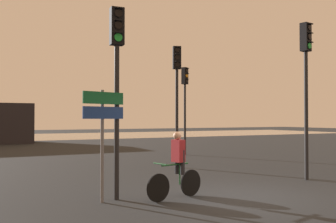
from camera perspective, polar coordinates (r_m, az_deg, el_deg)
The scene contains 8 objects.
ground_plane at distance 9.55m, azimuth 11.34°, elevation -12.76°, with size 120.00×120.00×0.00m, color black.
water_strip at distance 42.83m, azimuth -19.30°, elevation -3.63°, with size 80.00×16.00×0.01m, color #9E937F.
traffic_light_far_right at distance 20.08m, azimuth 2.60°, elevation 2.63°, with size 0.39×0.41×4.68m.
traffic_light_near_right at distance 12.73m, azimuth 20.29°, elevation 5.72°, with size 0.37×0.39×4.98m.
traffic_light_near_left at distance 9.11m, azimuth -7.80°, elevation 6.84°, with size 0.34×0.35×4.60m.
traffic_light_center at distance 14.93m, azimuth 1.36°, elevation 4.26°, with size 0.38×0.40×4.82m.
direction_sign_post at distance 8.75m, azimuth -9.88°, elevation -1.99°, with size 1.06×0.35×2.60m.
cyclist at distance 9.14m, azimuth 1.40°, elevation -8.10°, with size 1.67×0.56×1.62m.
Camera 1 is at (-5.80, -7.33, 1.93)m, focal length 40.00 mm.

